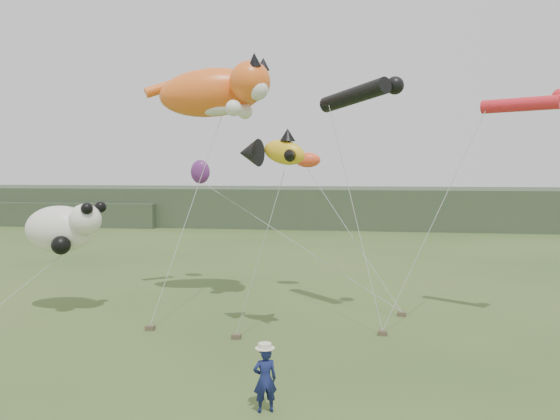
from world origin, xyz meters
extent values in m
plane|color=#385123|center=(0.00, 0.00, 0.00)|extent=(120.00, 120.00, 0.00)
cube|color=#2D3D28|center=(0.00, 45.00, 2.00)|extent=(90.00, 12.00, 4.00)
cube|color=#2D3D28|center=(-30.00, 42.00, 1.25)|extent=(25.00, 8.00, 2.50)
imported|color=#151D51|center=(0.92, -1.27, 0.82)|extent=(0.70, 0.59, 1.64)
cube|color=brown|center=(-4.53, 4.89, 0.08)|extent=(0.32, 0.26, 0.17)
cube|color=brown|center=(-1.11, 4.34, 0.08)|extent=(0.32, 0.26, 0.17)
cube|color=brown|center=(4.05, 5.51, 0.08)|extent=(0.32, 0.26, 0.17)
cube|color=brown|center=(4.93, 8.27, 0.08)|extent=(0.32, 0.26, 0.17)
ellipsoid|color=orange|center=(-3.36, 9.55, 9.39)|extent=(5.15, 3.12, 2.55)
sphere|color=orange|center=(-1.44, 8.59, 9.68)|extent=(1.73, 1.73, 1.73)
cone|color=black|center=(-1.15, 8.11, 10.50)|extent=(0.54, 0.66, 0.65)
cone|color=black|center=(-0.96, 9.07, 10.50)|extent=(0.54, 0.62, 0.62)
sphere|color=white|center=(-1.05, 8.30, 9.29)|extent=(0.87, 0.87, 0.87)
ellipsoid|color=white|center=(-3.17, 9.26, 8.62)|extent=(1.69, 0.85, 0.53)
sphere|color=white|center=(-2.02, 8.01, 8.52)|extent=(0.67, 0.67, 0.67)
sphere|color=white|center=(-1.82, 9.36, 8.52)|extent=(0.67, 0.67, 0.67)
cylinder|color=orange|center=(-5.87, 10.32, 9.78)|extent=(1.79, 1.31, 1.05)
ellipsoid|color=gold|center=(0.59, 4.53, 6.59)|extent=(1.79, 1.10, 1.13)
cone|color=black|center=(-0.73, 4.86, 6.59)|extent=(1.01, 1.16, 0.99)
cone|color=black|center=(0.70, 4.53, 7.19)|extent=(0.55, 0.55, 0.44)
cone|color=black|center=(0.92, 3.98, 6.48)|extent=(0.58, 0.61, 0.44)
cone|color=black|center=(0.92, 5.08, 6.48)|extent=(0.58, 0.61, 0.44)
cylinder|color=black|center=(2.90, 7.73, 8.90)|extent=(2.87, 2.99, 1.04)
sphere|color=black|center=(4.45, 7.17, 9.18)|extent=(0.69, 0.69, 0.69)
cylinder|color=red|center=(9.14, 7.77, 8.45)|extent=(2.68, 1.92, 0.54)
sphere|color=red|center=(10.41, 7.31, 8.68)|extent=(0.56, 0.56, 0.56)
ellipsoid|color=white|center=(-9.27, 6.96, 3.50)|extent=(2.96, 1.98, 1.98)
sphere|color=white|center=(-7.95, 6.63, 3.94)|extent=(1.32, 1.32, 1.32)
sphere|color=black|center=(-7.62, 6.19, 4.43)|extent=(0.48, 0.48, 0.48)
sphere|color=black|center=(-7.51, 7.12, 4.43)|extent=(0.48, 0.48, 0.48)
sphere|color=black|center=(-8.72, 6.08, 2.95)|extent=(0.77, 0.77, 0.77)
sphere|color=black|center=(-10.15, 7.29, 3.06)|extent=(0.77, 0.77, 0.77)
ellipsoid|color=#FF4E27|center=(0.72, 11.60, 6.44)|extent=(1.21, 0.70, 0.70)
ellipsoid|color=#652672|center=(-5.01, 13.15, 5.88)|extent=(1.01, 0.67, 1.23)
camera|label=1|loc=(3.20, -14.19, 6.00)|focal=35.00mm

